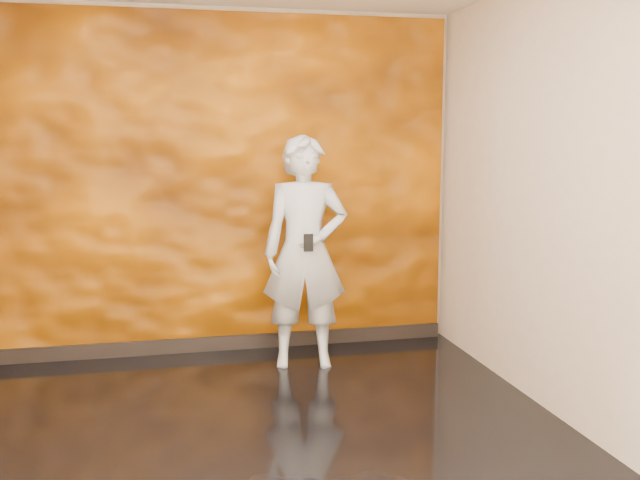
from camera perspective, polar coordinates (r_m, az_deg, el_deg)
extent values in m
cube|color=black|center=(4.30, -5.98, -16.19)|extent=(4.00, 4.00, 0.01)
cube|color=#C0AB91|center=(5.92, -8.46, 4.58)|extent=(4.00, 0.02, 2.80)
cube|color=#C0AB91|center=(1.98, 0.18, -2.70)|extent=(4.00, 0.02, 2.80)
cube|color=#C0AB91|center=(4.61, 19.31, 3.15)|extent=(0.02, 4.00, 2.80)
cube|color=#CA6600|center=(5.88, -8.42, 4.36)|extent=(3.90, 0.06, 2.75)
cube|color=black|center=(6.08, -8.13, -8.18)|extent=(3.90, 0.04, 0.12)
imported|color=#92969F|center=(5.48, -1.20, -0.97)|extent=(0.71, 0.52, 1.79)
cube|color=black|center=(5.24, -0.93, -0.22)|extent=(0.07, 0.02, 0.13)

